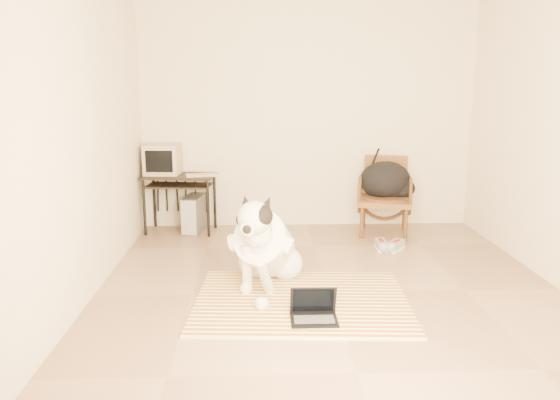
{
  "coord_description": "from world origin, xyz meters",
  "views": [
    {
      "loc": [
        -0.6,
        -4.37,
        1.78
      ],
      "look_at": [
        -0.42,
        0.08,
        0.8
      ],
      "focal_mm": 35.0,
      "sensor_mm": 36.0,
      "label": 1
    }
  ],
  "objects": [
    {
      "name": "laptop",
      "position": [
        -0.2,
        -0.57,
        0.08
      ],
      "size": [
        0.35,
        0.25,
        0.24
      ],
      "color": "black",
      "rests_on": "rug"
    },
    {
      "name": "pc_tower",
      "position": [
        -1.38,
        2.0,
        0.21
      ],
      "size": [
        0.27,
        0.49,
        0.43
      ],
      "color": "#4A4A4D",
      "rests_on": "floor"
    },
    {
      "name": "wall_front",
      "position": [
        0.0,
        -2.25,
        1.35
      ],
      "size": [
        4.5,
        0.0,
        4.5
      ],
      "primitive_type": "plane",
      "rotation": [
        -1.57,
        0.0,
        0.0
      ],
      "color": "beige",
      "rests_on": "floor"
    },
    {
      "name": "wall_back",
      "position": [
        0.0,
        2.25,
        1.35
      ],
      "size": [
        4.5,
        0.0,
        4.5
      ],
      "primitive_type": "plane",
      "rotation": [
        1.57,
        0.0,
        0.0
      ],
      "color": "beige",
      "rests_on": "floor"
    },
    {
      "name": "desk_keyboard",
      "position": [
        -1.25,
        1.89,
        0.7
      ],
      "size": [
        0.41,
        0.22,
        0.03
      ],
      "primitive_type": "cube",
      "rotation": [
        0.0,
        0.0,
        0.2
      ],
      "color": "tan",
      "rests_on": "computer_desk"
    },
    {
      "name": "sneaker_right",
      "position": [
        0.85,
        1.16,
        0.04
      ],
      "size": [
        0.26,
        0.29,
        0.1
      ],
      "color": "white",
      "rests_on": "floor"
    },
    {
      "name": "wall_left",
      "position": [
        -2.0,
        0.0,
        1.35
      ],
      "size": [
        0.0,
        4.5,
        4.5
      ],
      "primitive_type": "plane",
      "rotation": [
        1.57,
        0.0,
        1.57
      ],
      "color": "beige",
      "rests_on": "floor"
    },
    {
      "name": "crt_monitor",
      "position": [
        -1.73,
        2.05,
        0.87
      ],
      "size": [
        0.42,
        0.41,
        0.35
      ],
      "color": "tan",
      "rests_on": "computer_desk"
    },
    {
      "name": "rug",
      "position": [
        -0.26,
        -0.2,
        0.01
      ],
      "size": [
        1.81,
        1.42,
        0.02
      ],
      "color": "#CE5411",
      "rests_on": "floor"
    },
    {
      "name": "backpack",
      "position": [
        0.91,
        1.86,
        0.61
      ],
      "size": [
        0.64,
        0.49,
        0.44
      ],
      "color": "black",
      "rests_on": "rattan_chair"
    },
    {
      "name": "dog",
      "position": [
        -0.55,
        0.19,
        0.36
      ],
      "size": [
        0.64,
        1.24,
        0.9
      ],
      "color": "white",
      "rests_on": "rug"
    },
    {
      "name": "rattan_chair",
      "position": [
        0.88,
        1.85,
        0.45
      ],
      "size": [
        0.7,
        0.69,
        0.89
      ],
      "color": "brown",
      "rests_on": "floor"
    },
    {
      "name": "floor",
      "position": [
        0.0,
        0.0,
        0.0
      ],
      "size": [
        4.5,
        4.5,
        0.0
      ],
      "primitive_type": "plane",
      "color": "#927359",
      "rests_on": "ground"
    },
    {
      "name": "sneaker_left",
      "position": [
        0.71,
        1.2,
        0.04
      ],
      "size": [
        0.12,
        0.27,
        0.09
      ],
      "color": "white",
      "rests_on": "floor"
    },
    {
      "name": "computer_desk",
      "position": [
        -1.53,
        1.98,
        0.59
      ],
      "size": [
        0.88,
        0.56,
        0.69
      ],
      "color": "black",
      "rests_on": "floor"
    }
  ]
}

